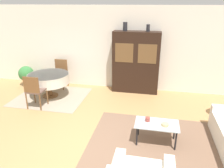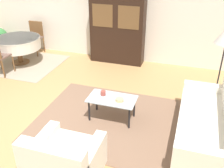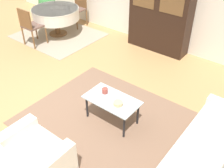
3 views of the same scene
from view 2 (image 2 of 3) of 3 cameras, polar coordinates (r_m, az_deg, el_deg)
ground_plane at (r=5.11m, az=-16.46°, el=-8.52°), size 14.00×14.00×0.00m
wall_back at (r=7.55m, az=-2.44°, el=15.76°), size 10.00×0.06×2.70m
area_rug at (r=5.01m, az=-0.29°, el=-7.85°), size 2.75×2.25×0.01m
dining_rug at (r=7.80m, az=-19.03°, el=4.24°), size 2.10×1.84×0.01m
couch at (r=4.67m, az=20.41°, el=-8.48°), size 0.90×2.09×0.83m
armchair at (r=3.82m, az=-10.37°, el=-16.30°), size 0.92×0.88×0.80m
coffee_table at (r=4.84m, az=-0.00°, el=-3.69°), size 0.89×0.50×0.44m
display_cabinet at (r=7.23m, az=1.21°, el=12.18°), size 1.47×0.42×1.95m
dining_table at (r=7.67m, az=-19.86°, el=8.37°), size 1.23×1.23×0.72m
dining_chair_far at (r=8.32m, az=-16.48°, el=10.15°), size 0.44×0.44×0.94m
cup at (r=4.90m, az=-1.96°, el=-1.99°), size 0.10×0.10×0.09m
bowl at (r=4.72m, az=1.66°, el=-3.45°), size 0.15×0.15×0.06m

